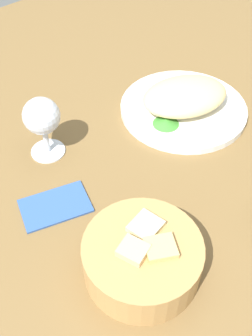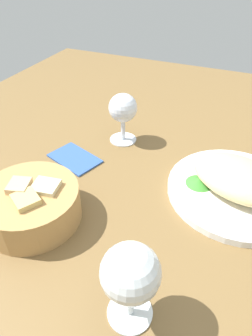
% 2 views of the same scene
% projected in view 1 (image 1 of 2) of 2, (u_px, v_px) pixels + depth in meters
% --- Properties ---
extents(ground_plane, '(1.40, 1.40, 0.02)m').
position_uv_depth(ground_plane, '(161.00, 144.00, 0.77)').
color(ground_plane, brown).
extents(plate, '(0.26, 0.26, 0.01)m').
position_uv_depth(plate, '(183.00, 109.00, 0.82)').
color(plate, white).
rests_on(plate, ground_plane).
extents(omelette, '(0.21, 0.18, 0.05)m').
position_uv_depth(omelette, '(185.00, 96.00, 0.79)').
color(omelette, '#E7CA85').
rests_on(omelette, plate).
extents(lettuce_garnish, '(0.05, 0.05, 0.01)m').
position_uv_depth(lettuce_garnish, '(166.00, 122.00, 0.77)').
color(lettuce_garnish, '#398630').
rests_on(lettuce_garnish, plate).
extents(bread_basket, '(0.17, 0.17, 0.07)m').
position_uv_depth(bread_basket, '(143.00, 257.00, 0.55)').
color(bread_basket, '#B1854D').
rests_on(bread_basket, ground_plane).
extents(wine_glass_near, '(0.07, 0.07, 0.12)m').
position_uv_depth(wine_glass_near, '(42.00, 119.00, 0.69)').
color(wine_glass_near, silver).
rests_on(wine_glass_near, ground_plane).
extents(folded_napkin, '(0.13, 0.10, 0.01)m').
position_uv_depth(folded_napkin, '(55.00, 205.00, 0.65)').
color(folded_napkin, '#2F549C').
rests_on(folded_napkin, ground_plane).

